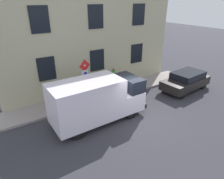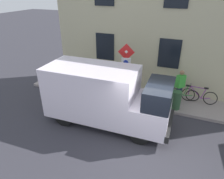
{
  "view_description": "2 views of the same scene",
  "coord_description": "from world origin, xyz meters",
  "px_view_note": "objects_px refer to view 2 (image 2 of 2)",
  "views": [
    {
      "loc": [
        -7.59,
        6.49,
        6.34
      ],
      "look_at": [
        1.7,
        0.58,
        1.3
      ],
      "focal_mm": 31.98,
      "sensor_mm": 36.0,
      "label": 1
    },
    {
      "loc": [
        -5.93,
        -1.06,
        5.43
      ],
      "look_at": [
        2.19,
        2.2,
        0.99
      ],
      "focal_mm": 32.83,
      "sensor_mm": 36.0,
      "label": 2
    }
  ],
  "objects_px": {
    "delivery_van": "(105,95)",
    "litter_bin": "(176,100)",
    "bicycle_green": "(182,93)",
    "pedestrian": "(180,85)",
    "sign_post_stacked": "(126,65)",
    "bicycle_purple": "(199,96)"
  },
  "relations": [
    {
      "from": "sign_post_stacked",
      "to": "delivery_van",
      "type": "relative_size",
      "value": 0.53
    },
    {
      "from": "bicycle_purple",
      "to": "pedestrian",
      "type": "bearing_deg",
      "value": 21.02
    },
    {
      "from": "litter_bin",
      "to": "delivery_van",
      "type": "bearing_deg",
      "value": 126.47
    },
    {
      "from": "bicycle_green",
      "to": "pedestrian",
      "type": "distance_m",
      "value": 0.68
    },
    {
      "from": "sign_post_stacked",
      "to": "bicycle_green",
      "type": "bearing_deg",
      "value": -66.55
    },
    {
      "from": "sign_post_stacked",
      "to": "pedestrian",
      "type": "distance_m",
      "value": 2.85
    },
    {
      "from": "bicycle_green",
      "to": "delivery_van",
      "type": "bearing_deg",
      "value": 51.13
    },
    {
      "from": "delivery_van",
      "to": "bicycle_purple",
      "type": "xyz_separation_m",
      "value": [
        3.08,
        -3.78,
        -0.82
      ]
    },
    {
      "from": "sign_post_stacked",
      "to": "litter_bin",
      "type": "height_order",
      "value": "sign_post_stacked"
    },
    {
      "from": "delivery_van",
      "to": "litter_bin",
      "type": "bearing_deg",
      "value": 34.97
    },
    {
      "from": "sign_post_stacked",
      "to": "bicycle_purple",
      "type": "relative_size",
      "value": 1.65
    },
    {
      "from": "pedestrian",
      "to": "sign_post_stacked",
      "type": "bearing_deg",
      "value": 58.93
    },
    {
      "from": "bicycle_green",
      "to": "litter_bin",
      "type": "height_order",
      "value": "litter_bin"
    },
    {
      "from": "sign_post_stacked",
      "to": "bicycle_green",
      "type": "distance_m",
      "value": 3.3
    },
    {
      "from": "delivery_van",
      "to": "litter_bin",
      "type": "distance_m",
      "value": 3.53
    },
    {
      "from": "sign_post_stacked",
      "to": "delivery_van",
      "type": "bearing_deg",
      "value": 172.17
    },
    {
      "from": "sign_post_stacked",
      "to": "bicycle_green",
      "type": "xyz_separation_m",
      "value": [
        1.16,
        -2.68,
        -1.53
      ]
    },
    {
      "from": "bicycle_green",
      "to": "pedestrian",
      "type": "relative_size",
      "value": 1.0
    },
    {
      "from": "sign_post_stacked",
      "to": "pedestrian",
      "type": "bearing_deg",
      "value": -72.73
    },
    {
      "from": "sign_post_stacked",
      "to": "delivery_van",
      "type": "height_order",
      "value": "sign_post_stacked"
    },
    {
      "from": "bicycle_green",
      "to": "pedestrian",
      "type": "xyz_separation_m",
      "value": [
        -0.37,
        0.13,
        0.56
      ]
    },
    {
      "from": "bicycle_purple",
      "to": "pedestrian",
      "type": "distance_m",
      "value": 1.17
    }
  ]
}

